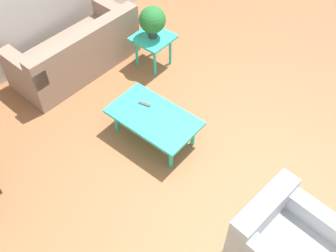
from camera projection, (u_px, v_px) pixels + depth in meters
ground_plane at (212, 145)px, 4.93m from camera, size 14.00×14.00×0.00m
sofa at (77, 53)px, 5.67m from camera, size 0.86×1.89×0.78m
armchair at (283, 243)px, 3.74m from camera, size 0.94×0.90×0.75m
coffee_table at (154, 118)px, 4.75m from camera, size 1.10×0.64×0.39m
side_table_plant at (153, 41)px, 5.64m from camera, size 0.52×0.52×0.51m
potted_plant at (152, 20)px, 5.37m from camera, size 0.37×0.37×0.47m
remote_control at (145, 104)px, 4.84m from camera, size 0.16×0.08×0.02m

